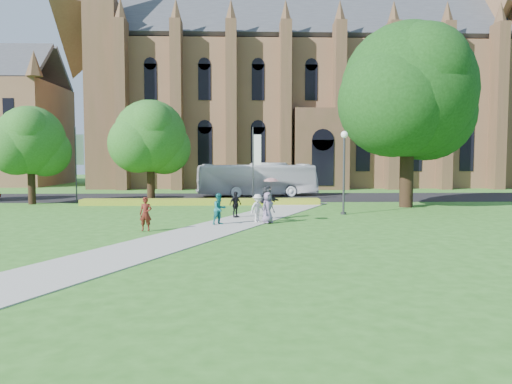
{
  "coord_description": "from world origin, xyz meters",
  "views": [
    {
      "loc": [
        1.0,
        -24.62,
        3.61
      ],
      "look_at": [
        1.9,
        4.06,
        1.6
      ],
      "focal_mm": 35.0,
      "sensor_mm": 36.0,
      "label": 1
    }
  ],
  "objects_px": {
    "tour_coach": "(257,179)",
    "streetlamp": "(344,162)",
    "large_tree": "(408,90)",
    "pedestrian_0": "(146,214)"
  },
  "relations": [
    {
      "from": "large_tree",
      "to": "tour_coach",
      "type": "relative_size",
      "value": 1.19
    },
    {
      "from": "streetlamp",
      "to": "pedestrian_0",
      "type": "bearing_deg",
      "value": -147.98
    },
    {
      "from": "streetlamp",
      "to": "large_tree",
      "type": "distance_m",
      "value": 8.73
    },
    {
      "from": "streetlamp",
      "to": "pedestrian_0",
      "type": "distance_m",
      "value": 13.32
    },
    {
      "from": "pedestrian_0",
      "to": "streetlamp",
      "type": "bearing_deg",
      "value": 34.95
    },
    {
      "from": "large_tree",
      "to": "pedestrian_0",
      "type": "bearing_deg",
      "value": -145.42
    },
    {
      "from": "pedestrian_0",
      "to": "large_tree",
      "type": "bearing_deg",
      "value": 37.51
    },
    {
      "from": "tour_coach",
      "to": "streetlamp",
      "type": "bearing_deg",
      "value": -171.26
    },
    {
      "from": "tour_coach",
      "to": "pedestrian_0",
      "type": "relative_size",
      "value": 6.72
    },
    {
      "from": "streetlamp",
      "to": "tour_coach",
      "type": "relative_size",
      "value": 0.47
    }
  ]
}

